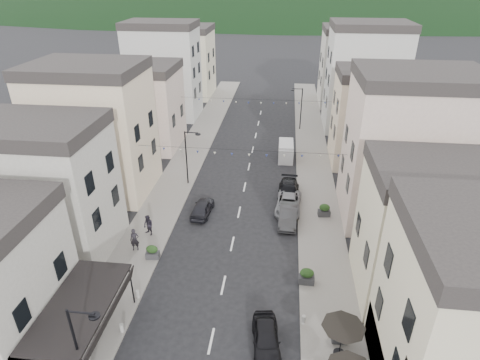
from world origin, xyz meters
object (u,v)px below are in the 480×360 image
object	(u,v)px
delivery_van	(286,150)
pedestrian_b	(148,225)
parked_car_a	(266,338)
parked_car_e	(202,208)
parked_car_d	(288,192)
parked_car_c	(288,204)
pedestrian_a	(135,240)
parked_car_b	(288,215)

from	to	relation	value
delivery_van	pedestrian_b	bearing A→B (deg)	-124.12
parked_car_a	parked_car_e	bearing A→B (deg)	107.92
parked_car_a	parked_car_d	bearing A→B (deg)	78.78
parked_car_c	pedestrian_b	bearing A→B (deg)	-151.33
parked_car_c	pedestrian_a	xyz separation A→B (m)	(-12.30, -7.76, 0.40)
parked_car_b	pedestrian_b	xyz separation A→B (m)	(-11.88, -3.50, 0.31)
parked_car_d	delivery_van	distance (m)	9.66
parked_car_d	delivery_van	bearing A→B (deg)	94.04
pedestrian_a	pedestrian_b	world-z (taller)	pedestrian_a
parked_car_d	pedestrian_a	xyz separation A→B (m)	(-12.30, -10.04, 0.37)
parked_car_c	parked_car_b	bearing A→B (deg)	-86.42
pedestrian_a	parked_car_b	bearing A→B (deg)	12.27
parked_car_d	pedestrian_b	bearing A→B (deg)	-144.88
parked_car_a	parked_car_e	size ratio (longest dim) A/B	1.02
delivery_van	pedestrian_b	distance (m)	20.93
parked_car_d	delivery_van	world-z (taller)	delivery_van
parked_car_a	parked_car_b	xyz separation A→B (m)	(1.21, 13.89, 0.05)
pedestrian_b	parked_car_d	bearing A→B (deg)	64.74
parked_car_e	delivery_van	xyz separation A→B (m)	(7.58, 13.59, 0.35)
parked_car_a	delivery_van	distance (m)	27.90
pedestrian_b	pedestrian_a	bearing A→B (deg)	-69.59
parked_car_e	pedestrian_a	bearing A→B (deg)	58.57
parked_car_e	delivery_van	size ratio (longest dim) A/B	0.90
parked_car_c	pedestrian_a	distance (m)	14.55
parked_car_c	delivery_van	world-z (taller)	delivery_van
parked_car_c	parked_car_d	distance (m)	2.29
parked_car_e	delivery_van	world-z (taller)	delivery_van
parked_car_c	pedestrian_b	distance (m)	13.12
parked_car_e	pedestrian_a	distance (m)	7.49
pedestrian_a	parked_car_a	bearing A→B (deg)	-49.01
pedestrian_a	pedestrian_b	xyz separation A→B (m)	(0.42, 2.20, -0.04)
parked_car_b	pedestrian_b	size ratio (longest dim) A/B	2.41
parked_car_c	pedestrian_a	world-z (taller)	pedestrian_a
parked_car_a	parked_car_d	size ratio (longest dim) A/B	0.80
parked_car_a	parked_car_c	xyz separation A→B (m)	(1.21, 15.95, 0.00)
parked_car_b	pedestrian_a	bearing A→B (deg)	-152.92
parked_car_a	pedestrian_b	xyz separation A→B (m)	(-10.67, 10.39, 0.37)
parked_car_c	delivery_van	distance (m)	11.95
parked_car_c	parked_car_e	size ratio (longest dim) A/B	1.26
parked_car_a	parked_car_c	world-z (taller)	parked_car_c
parked_car_b	parked_car_c	xyz separation A→B (m)	(0.00, 2.06, -0.05)
parked_car_b	pedestrian_a	xyz separation A→B (m)	(-12.30, -5.70, 0.36)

